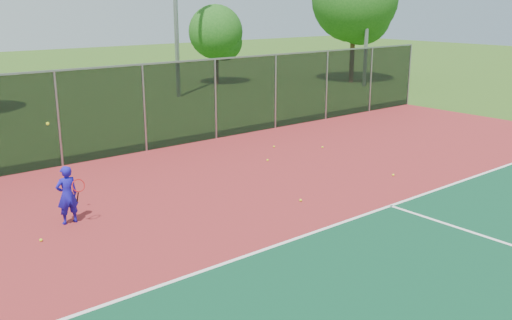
# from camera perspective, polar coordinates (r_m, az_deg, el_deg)

# --- Properties ---
(ground) EXTENTS (120.00, 120.00, 0.00)m
(ground) POSITION_cam_1_polar(r_m,az_deg,el_deg) (11.85, 18.96, -10.41)
(ground) COLOR #2D5317
(ground) RESTS_ON ground
(court_apron) EXTENTS (30.00, 20.00, 0.02)m
(court_apron) POSITION_cam_1_polar(r_m,az_deg,el_deg) (12.88, 11.37, -7.69)
(court_apron) COLOR maroon
(court_apron) RESTS_ON ground
(fence_back) EXTENTS (30.00, 0.06, 3.03)m
(fence_back) POSITION_cam_1_polar(r_m,az_deg,el_deg) (20.00, -11.11, 5.22)
(fence_back) COLOR black
(fence_back) RESTS_ON court_apron
(tennis_player) EXTENTS (0.59, 0.58, 2.43)m
(tennis_player) POSITION_cam_1_polar(r_m,az_deg,el_deg) (13.91, -18.36, -3.32)
(tennis_player) COLOR #1912B1
(tennis_player) RESTS_ON court_apron
(practice_ball_0) EXTENTS (0.07, 0.07, 0.07)m
(practice_ball_0) POSITION_cam_1_polar(r_m,az_deg,el_deg) (18.62, 1.17, -0.00)
(practice_ball_0) COLOR #DEEE1B
(practice_ball_0) RESTS_ON court_apron
(practice_ball_2) EXTENTS (0.07, 0.07, 0.07)m
(practice_ball_2) POSITION_cam_1_polar(r_m,az_deg,el_deg) (14.89, 4.49, -4.03)
(practice_ball_2) COLOR #DEEE1B
(practice_ball_2) RESTS_ON court_apron
(practice_ball_4) EXTENTS (0.07, 0.07, 0.07)m
(practice_ball_4) POSITION_cam_1_polar(r_m,az_deg,el_deg) (17.49, 13.56, -1.46)
(practice_ball_4) COLOR #DEEE1B
(practice_ball_4) RESTS_ON court_apron
(practice_ball_5) EXTENTS (0.07, 0.07, 0.07)m
(practice_ball_5) POSITION_cam_1_polar(r_m,az_deg,el_deg) (20.38, 1.81, 1.35)
(practice_ball_5) COLOR #DEEE1B
(practice_ball_5) RESTS_ON court_apron
(practice_ball_7) EXTENTS (0.07, 0.07, 0.07)m
(practice_ball_7) POSITION_cam_1_polar(r_m,az_deg,el_deg) (20.44, 6.66, 1.29)
(practice_ball_7) COLOR #DEEE1B
(practice_ball_7) RESTS_ON court_apron
(practice_ball_8) EXTENTS (0.07, 0.07, 0.07)m
(practice_ball_8) POSITION_cam_1_polar(r_m,az_deg,el_deg) (13.28, -20.71, -7.50)
(practice_ball_8) COLOR #DEEE1B
(practice_ball_8) RESTS_ON court_apron
(tree_back_mid) EXTENTS (3.39, 3.39, 4.98)m
(tree_back_mid) POSITION_cam_1_polar(r_m,az_deg,el_deg) (36.72, -3.86, 12.41)
(tree_back_mid) COLOR #3A2515
(tree_back_mid) RESTS_ON ground
(tree_back_right) EXTENTS (5.49, 5.49, 8.07)m
(tree_back_right) POSITION_cam_1_polar(r_m,az_deg,el_deg) (38.03, 10.00, 15.25)
(tree_back_right) COLOR #3A2515
(tree_back_right) RESTS_ON ground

